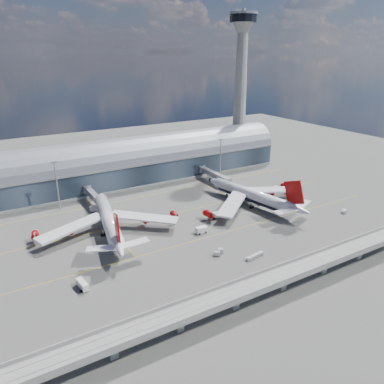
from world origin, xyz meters
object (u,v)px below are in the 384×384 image
control_tower (240,89)px  service_truck_1 (201,230)px  cargo_train_1 (255,256)px  service_truck_5 (96,209)px  floodlight_mast_left (57,184)px  airliner_left (109,221)px  service_truck_0 (82,285)px  service_truck_2 (217,215)px  floodlight_mast_right (220,158)px  service_truck_3 (277,189)px  service_truck_4 (257,198)px  cargo_train_2 (344,211)px  airliner_right (253,196)px  cargo_train_0 (219,252)px

control_tower → service_truck_1: (-86.50, -88.18, -50.11)m
cargo_train_1 → service_truck_5: bearing=36.6°
floodlight_mast_left → airliner_left: floodlight_mast_left is taller
floodlight_mast_left → service_truck_5: 23.29m
service_truck_1 → service_truck_5: 57.80m
control_tower → service_truck_0: control_tower is taller
floodlight_mast_left → airliner_left: size_ratio=0.38×
service_truck_2 → cargo_train_1: service_truck_2 is taller
control_tower → service_truck_5: 136.30m
floodlight_mast_right → service_truck_3: (15.41, -36.57, -12.37)m
service_truck_3 → service_truck_4: service_truck_4 is taller
service_truck_0 → service_truck_4: 109.85m
cargo_train_2 → floodlight_mast_right: bearing=46.4°
cargo_train_1 → service_truck_1: bearing=21.9°
cargo_train_1 → airliner_right: bearing=-29.2°
airliner_left → service_truck_1: 41.26m
floodlight_mast_right → cargo_train_2: (22.64, -77.44, -12.87)m
airliner_right → cargo_train_1: (-33.51, -42.77, -4.74)m
service_truck_0 → cargo_train_1: (63.99, -14.46, -0.63)m
airliner_left → service_truck_0: size_ratio=10.07×
airliner_right → cargo_train_0: size_ratio=12.07×
control_tower → service_truck_0: (-143.70, -102.89, -50.24)m
service_truck_0 → service_truck_2: bearing=11.2°
control_tower → service_truck_2: size_ratio=12.66×
floodlight_mast_left → cargo_train_2: 145.61m
service_truck_1 → service_truck_5: service_truck_5 is taller
service_truck_0 → service_truck_1: size_ratio=1.29×
cargo_train_0 → cargo_train_2: bearing=-62.5°
cargo_train_1 → cargo_train_2: bearing=-71.1°
airliner_left → airliner_right: 76.02m
control_tower → airliner_left: bearing=-151.0°
airliner_right → control_tower: bearing=48.3°
service_truck_0 → service_truck_4: service_truck_0 is taller
service_truck_2 → cargo_train_2: size_ratio=1.84×
control_tower → service_truck_5: control_tower is taller
floodlight_mast_right → service_truck_0: size_ratio=3.81×
control_tower → service_truck_3: 84.20m
control_tower → cargo_train_0: 149.46m
airliner_left → service_truck_2: size_ratio=8.35×
floodlight_mast_right → cargo_train_1: bearing=-116.6°
cargo_train_0 → floodlight_mast_right: bearing=-9.0°
service_truck_0 → service_truck_3: 129.90m
control_tower → service_truck_4: bearing=-119.3°
service_truck_1 → service_truck_4: size_ratio=1.08×
service_truck_4 → cargo_train_0: 63.99m
cargo_train_0 → control_tower: bearing=-14.2°
service_truck_5 → cargo_train_0: bearing=-105.1°
floodlight_mast_left → service_truck_2: floodlight_mast_left is taller
service_truck_3 → cargo_train_1: service_truck_3 is taller
service_truck_1 → service_truck_4: (47.47, 18.64, -0.22)m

